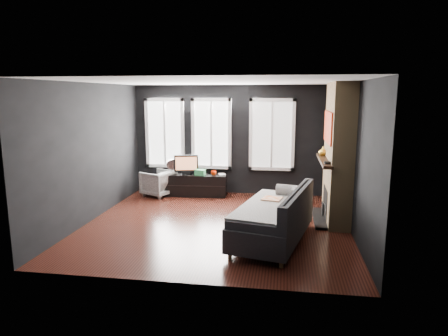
# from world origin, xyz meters

# --- Properties ---
(floor) EXTENTS (5.00, 5.00, 0.00)m
(floor) POSITION_xyz_m (0.00, 0.00, 0.00)
(floor) COLOR black
(floor) RESTS_ON ground
(ceiling) EXTENTS (5.00, 5.00, 0.00)m
(ceiling) POSITION_xyz_m (0.00, 0.00, 2.70)
(ceiling) COLOR white
(ceiling) RESTS_ON ground
(wall_back) EXTENTS (5.00, 0.02, 2.70)m
(wall_back) POSITION_xyz_m (0.00, 2.50, 1.35)
(wall_back) COLOR black
(wall_back) RESTS_ON ground
(wall_left) EXTENTS (0.02, 5.00, 2.70)m
(wall_left) POSITION_xyz_m (-2.50, 0.00, 1.35)
(wall_left) COLOR black
(wall_left) RESTS_ON ground
(wall_right) EXTENTS (0.02, 5.00, 2.70)m
(wall_right) POSITION_xyz_m (2.50, 0.00, 1.35)
(wall_right) COLOR black
(wall_right) RESTS_ON ground
(windows) EXTENTS (4.00, 0.16, 1.76)m
(windows) POSITION_xyz_m (-0.45, 2.46, 2.38)
(windows) COLOR white
(windows) RESTS_ON wall_back
(fireplace) EXTENTS (0.70, 1.62, 2.70)m
(fireplace) POSITION_xyz_m (2.30, 0.60, 1.35)
(fireplace) COLOR #93724C
(fireplace) RESTS_ON floor
(sofa) EXTENTS (1.55, 2.35, 0.93)m
(sofa) POSITION_xyz_m (1.10, -0.77, 0.47)
(sofa) COLOR black
(sofa) RESTS_ON floor
(stripe_pillow) EXTENTS (0.11, 0.34, 0.33)m
(stripe_pillow) POSITION_xyz_m (1.45, -0.31, 0.67)
(stripe_pillow) COLOR gray
(stripe_pillow) RESTS_ON sofa
(armchair) EXTENTS (0.86, 0.88, 0.69)m
(armchair) POSITION_xyz_m (-1.80, 1.95, 0.35)
(armchair) COLOR white
(armchair) RESTS_ON floor
(media_console) EXTENTS (1.58, 0.58, 0.53)m
(media_console) POSITION_xyz_m (-0.90, 2.10, 0.27)
(media_console) COLOR black
(media_console) RESTS_ON floor
(monitor) EXTENTS (0.62, 0.27, 0.54)m
(monitor) POSITION_xyz_m (-1.12, 2.10, 0.80)
(monitor) COLOR black
(monitor) RESTS_ON media_console
(desk_fan) EXTENTS (0.33, 0.33, 0.37)m
(desk_fan) POSITION_xyz_m (-1.48, 2.07, 0.72)
(desk_fan) COLOR #979797
(desk_fan) RESTS_ON media_console
(mug) EXTENTS (0.13, 0.11, 0.13)m
(mug) POSITION_xyz_m (-0.43, 2.09, 0.60)
(mug) COLOR red
(mug) RESTS_ON media_console
(book) EXTENTS (0.16, 0.07, 0.22)m
(book) POSITION_xyz_m (-0.32, 2.15, 0.64)
(book) COLOR tan
(book) RESTS_ON media_console
(storage_box) EXTENTS (0.27, 0.19, 0.13)m
(storage_box) POSITION_xyz_m (-0.76, 2.04, 0.60)
(storage_box) COLOR #2F7D47
(storage_box) RESTS_ON media_console
(mantel_vase) EXTENTS (0.19, 0.20, 0.18)m
(mantel_vase) POSITION_xyz_m (2.05, 1.05, 1.32)
(mantel_vase) COLOR gold
(mantel_vase) RESTS_ON fireplace
(mantel_clock) EXTENTS (0.15, 0.15, 0.04)m
(mantel_clock) POSITION_xyz_m (2.05, 0.05, 1.25)
(mantel_clock) COLOR black
(mantel_clock) RESTS_ON fireplace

